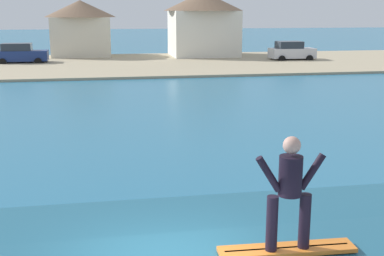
# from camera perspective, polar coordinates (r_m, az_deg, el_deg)

# --- Properties ---
(surfboard) EXTENTS (1.95, 0.44, 0.06)m
(surfboard) POSITION_cam_1_polar(r_m,az_deg,el_deg) (7.44, 10.56, -13.20)
(surfboard) COLOR orange
(surfboard) RESTS_ON wave_crest
(surfer) EXTENTS (0.99, 0.32, 1.61)m
(surfer) POSITION_cam_1_polar(r_m,az_deg,el_deg) (7.06, 10.89, -6.58)
(surfer) COLOR black
(surfer) RESTS_ON surfboard
(shoreline_bank) EXTENTS (120.00, 19.35, 0.18)m
(shoreline_bank) POSITION_cam_1_polar(r_m,az_deg,el_deg) (45.14, -9.27, 7.05)
(shoreline_bank) COLOR tan
(shoreline_bank) RESTS_ON ground_plane
(car_near_shore) EXTENTS (4.52, 2.04, 1.86)m
(car_near_shore) POSITION_cam_1_polar(r_m,az_deg,el_deg) (47.50, -18.65, 7.88)
(car_near_shore) COLOR navy
(car_near_shore) RESTS_ON ground_plane
(car_far_shore) EXTENTS (4.11, 2.25, 1.86)m
(car_far_shore) POSITION_cam_1_polar(r_m,az_deg,el_deg) (48.87, 11.04, 8.44)
(car_far_shore) COLOR silver
(car_far_shore) RESTS_ON ground_plane
(house_gabled_white) EXTENTS (7.96, 7.96, 6.48)m
(house_gabled_white) POSITION_cam_1_polar(r_m,az_deg,el_deg) (52.11, 1.28, 11.86)
(house_gabled_white) COLOR silver
(house_gabled_white) RESTS_ON ground_plane
(house_small_cottage) EXTENTS (7.08, 7.08, 5.66)m
(house_small_cottage) POSITION_cam_1_polar(r_m,az_deg,el_deg) (53.33, -12.33, 11.06)
(house_small_cottage) COLOR beige
(house_small_cottage) RESTS_ON ground_plane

